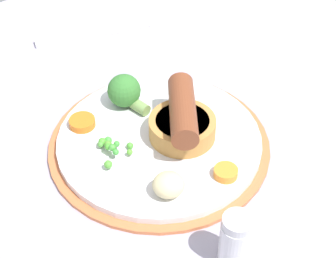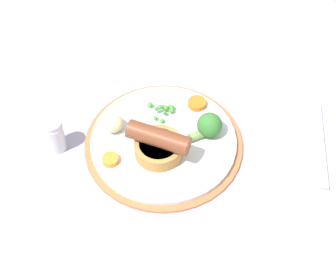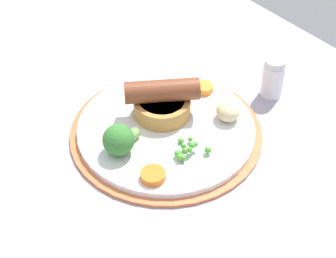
% 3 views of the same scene
% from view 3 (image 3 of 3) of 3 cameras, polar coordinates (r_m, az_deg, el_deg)
% --- Properties ---
extents(dining_table, '(1.10, 0.80, 0.03)m').
position_cam_3_polar(dining_table, '(0.79, -2.66, -2.62)').
color(dining_table, '#9E99AD').
rests_on(dining_table, ground).
extents(dinner_plate, '(0.27, 0.27, 0.01)m').
position_cam_3_polar(dinner_plate, '(0.79, -0.06, -0.31)').
color(dinner_plate, '#CC6B3D').
rests_on(dinner_plate, dining_table).
extents(sausage_pudding, '(0.08, 0.11, 0.06)m').
position_cam_3_polar(sausage_pudding, '(0.79, -0.61, 2.89)').
color(sausage_pudding, '#BC8442').
rests_on(sausage_pudding, dinner_plate).
extents(pea_pile, '(0.05, 0.05, 0.02)m').
position_cam_3_polar(pea_pile, '(0.74, 2.06, -2.08)').
color(pea_pile, green).
rests_on(pea_pile, dinner_plate).
extents(broccoli_floret_far, '(0.04, 0.06, 0.04)m').
position_cam_3_polar(broccoli_floret_far, '(0.74, -5.05, -1.01)').
color(broccoli_floret_far, '#387A33').
rests_on(broccoli_floret_far, dinner_plate).
extents(potato_chunk_0, '(0.05, 0.05, 0.03)m').
position_cam_3_polar(potato_chunk_0, '(0.80, 6.12, 1.83)').
color(potato_chunk_0, beige).
rests_on(potato_chunk_0, dinner_plate).
extents(carrot_slice_1, '(0.04, 0.04, 0.01)m').
position_cam_3_polar(carrot_slice_1, '(0.85, 3.69, 4.18)').
color(carrot_slice_1, orange).
rests_on(carrot_slice_1, dinner_plate).
extents(carrot_slice_2, '(0.04, 0.04, 0.01)m').
position_cam_3_polar(carrot_slice_2, '(0.71, -1.54, -4.73)').
color(carrot_slice_2, orange).
rests_on(carrot_slice_2, dinner_plate).
extents(salt_shaker, '(0.03, 0.03, 0.07)m').
position_cam_3_polar(salt_shaker, '(0.86, 10.60, 5.12)').
color(salt_shaker, silver).
rests_on(salt_shaker, dining_table).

